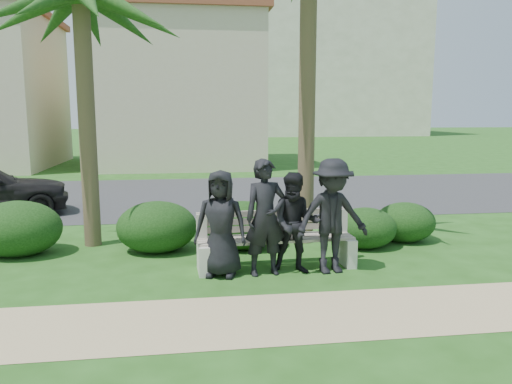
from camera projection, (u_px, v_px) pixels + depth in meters
ground at (226, 274)px, 7.99m from camera, size 160.00×160.00×0.00m
footpath at (237, 320)px, 6.23m from camera, size 30.00×1.60×0.01m
asphalt_street at (206, 195)px, 15.82m from camera, size 160.00×8.00×0.01m
stucco_bldg_right at (176, 91)px, 24.89m from camera, size 8.40×8.40×7.30m
hotel_tower at (302, 25)px, 61.64m from camera, size 26.00×18.00×37.30m
park_bench at (276, 243)px, 8.30m from camera, size 2.63×0.71×0.91m
man_a at (221, 224)px, 7.81m from camera, size 0.94×0.74×1.69m
man_b at (266, 218)px, 7.86m from camera, size 0.74×0.55×1.86m
man_c at (296, 223)px, 7.96m from camera, size 0.90×0.76×1.63m
man_d at (332, 216)px, 7.96m from camera, size 1.27×0.83×1.85m
hedge_a at (17, 227)px, 9.05m from camera, size 1.57×1.30×1.02m
hedge_b at (157, 225)px, 9.29m from camera, size 1.49×1.23×0.97m
hedge_c at (157, 230)px, 9.42m from camera, size 1.15×0.95×0.75m
hedge_d at (243, 224)px, 9.53m from camera, size 1.43×1.18×0.93m
hedge_e at (365, 227)px, 9.56m from camera, size 1.22×1.01×0.80m
hedge_f at (405, 221)px, 10.05m from camera, size 1.25×1.03×0.81m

